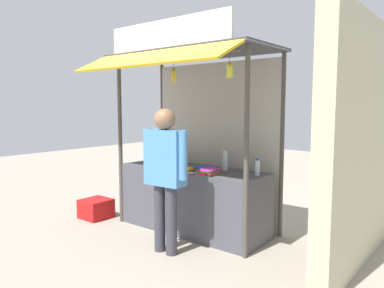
{
  "coord_description": "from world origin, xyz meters",
  "views": [
    {
      "loc": [
        3.25,
        -4.04,
        1.79
      ],
      "look_at": [
        0.0,
        0.0,
        1.25
      ],
      "focal_mm": 34.6,
      "sensor_mm": 36.0,
      "label": 1
    }
  ],
  "objects_px": {
    "water_bottle_rear_center": "(160,155)",
    "magazine_stack_far_left": "(206,168)",
    "magazine_stack_front_left": "(182,170)",
    "plastic_crate": "(96,209)",
    "water_bottle_center": "(171,153)",
    "water_bottle_mid_left": "(152,154)",
    "water_bottle_back_left": "(225,161)",
    "banana_bunch_rightmost": "(230,71)",
    "magazine_stack_far_right": "(166,162)",
    "banana_bunch_inner_right": "(174,76)",
    "vendor_person": "(165,167)",
    "water_bottle_front_right": "(257,167)",
    "magazine_stack_back_right": "(209,172)"
  },
  "relations": [
    {
      "from": "water_bottle_back_left",
      "to": "magazine_stack_far_right",
      "type": "distance_m",
      "value": 0.95
    },
    {
      "from": "water_bottle_back_left",
      "to": "banana_bunch_rightmost",
      "type": "relative_size",
      "value": 0.91
    },
    {
      "from": "plastic_crate",
      "to": "magazine_stack_far_left",
      "type": "bearing_deg",
      "value": 16.29
    },
    {
      "from": "water_bottle_center",
      "to": "plastic_crate",
      "type": "relative_size",
      "value": 0.72
    },
    {
      "from": "banana_bunch_rightmost",
      "to": "water_bottle_rear_center",
      "type": "bearing_deg",
      "value": 161.55
    },
    {
      "from": "water_bottle_front_right",
      "to": "magazine_stack_front_left",
      "type": "relative_size",
      "value": 0.74
    },
    {
      "from": "banana_bunch_rightmost",
      "to": "vendor_person",
      "type": "xyz_separation_m",
      "value": [
        -0.66,
        -0.38,
        -1.12
      ]
    },
    {
      "from": "magazine_stack_back_right",
      "to": "vendor_person",
      "type": "bearing_deg",
      "value": -107.91
    },
    {
      "from": "water_bottle_rear_center",
      "to": "plastic_crate",
      "type": "bearing_deg",
      "value": -146.54
    },
    {
      "from": "water_bottle_back_left",
      "to": "vendor_person",
      "type": "bearing_deg",
      "value": -99.27
    },
    {
      "from": "magazine_stack_front_left",
      "to": "plastic_crate",
      "type": "height_order",
      "value": "magazine_stack_front_left"
    },
    {
      "from": "water_bottle_rear_center",
      "to": "magazine_stack_far_left",
      "type": "xyz_separation_m",
      "value": [
        0.92,
        -0.05,
        -0.1
      ]
    },
    {
      "from": "magazine_stack_front_left",
      "to": "water_bottle_back_left",
      "type": "bearing_deg",
      "value": 50.45
    },
    {
      "from": "water_bottle_rear_center",
      "to": "banana_bunch_inner_right",
      "type": "distance_m",
      "value": 1.48
    },
    {
      "from": "plastic_crate",
      "to": "magazine_stack_back_right",
      "type": "bearing_deg",
      "value": 7.99
    },
    {
      "from": "water_bottle_front_right",
      "to": "banana_bunch_inner_right",
      "type": "bearing_deg",
      "value": -146.46
    },
    {
      "from": "water_bottle_mid_left",
      "to": "magazine_stack_far_left",
      "type": "xyz_separation_m",
      "value": [
        1.09,
        -0.04,
        -0.1
      ]
    },
    {
      "from": "banana_bunch_inner_right",
      "to": "banana_bunch_rightmost",
      "type": "height_order",
      "value": "same"
    },
    {
      "from": "water_bottle_back_left",
      "to": "water_bottle_rear_center",
      "type": "distance_m",
      "value": 1.13
    },
    {
      "from": "magazine_stack_far_left",
      "to": "magazine_stack_back_right",
      "type": "relative_size",
      "value": 0.99
    },
    {
      "from": "water_bottle_mid_left",
      "to": "vendor_person",
      "type": "relative_size",
      "value": 0.16
    },
    {
      "from": "water_bottle_front_right",
      "to": "vendor_person",
      "type": "relative_size",
      "value": 0.13
    },
    {
      "from": "magazine_stack_far_right",
      "to": "vendor_person",
      "type": "height_order",
      "value": "vendor_person"
    },
    {
      "from": "water_bottle_center",
      "to": "magazine_stack_front_left",
      "type": "height_order",
      "value": "water_bottle_center"
    },
    {
      "from": "water_bottle_center",
      "to": "plastic_crate",
      "type": "xyz_separation_m",
      "value": [
        -0.93,
        -0.76,
        -0.89
      ]
    },
    {
      "from": "magazine_stack_front_left",
      "to": "banana_bunch_inner_right",
      "type": "xyz_separation_m",
      "value": [
        0.03,
        -0.2,
        1.24
      ]
    },
    {
      "from": "magazine_stack_far_left",
      "to": "plastic_crate",
      "type": "bearing_deg",
      "value": -163.71
    },
    {
      "from": "magazine_stack_front_left",
      "to": "water_bottle_front_right",
      "type": "bearing_deg",
      "value": 23.19
    },
    {
      "from": "water_bottle_front_right",
      "to": "magazine_stack_back_right",
      "type": "relative_size",
      "value": 0.69
    },
    {
      "from": "banana_bunch_inner_right",
      "to": "vendor_person",
      "type": "height_order",
      "value": "banana_bunch_inner_right"
    },
    {
      "from": "magazine_stack_far_right",
      "to": "plastic_crate",
      "type": "bearing_deg",
      "value": -155.23
    },
    {
      "from": "water_bottle_front_right",
      "to": "magazine_stack_front_left",
      "type": "distance_m",
      "value": 1.01
    },
    {
      "from": "water_bottle_rear_center",
      "to": "magazine_stack_front_left",
      "type": "xyz_separation_m",
      "value": [
        0.74,
        -0.34,
        -0.1
      ]
    },
    {
      "from": "water_bottle_rear_center",
      "to": "plastic_crate",
      "type": "height_order",
      "value": "water_bottle_rear_center"
    },
    {
      "from": "magazine_stack_front_left",
      "to": "plastic_crate",
      "type": "distance_m",
      "value": 1.81
    },
    {
      "from": "magazine_stack_back_right",
      "to": "vendor_person",
      "type": "xyz_separation_m",
      "value": [
        -0.2,
        -0.62,
        0.12
      ]
    },
    {
      "from": "banana_bunch_inner_right",
      "to": "banana_bunch_rightmost",
      "type": "bearing_deg",
      "value": 0.21
    },
    {
      "from": "magazine_stack_far_left",
      "to": "water_bottle_rear_center",
      "type": "bearing_deg",
      "value": 176.57
    },
    {
      "from": "magazine_stack_far_right",
      "to": "banana_bunch_inner_right",
      "type": "distance_m",
      "value": 1.43
    },
    {
      "from": "magazine_stack_far_left",
      "to": "vendor_person",
      "type": "xyz_separation_m",
      "value": [
        0.03,
        -0.86,
        0.13
      ]
    },
    {
      "from": "water_bottle_mid_left",
      "to": "magazine_stack_back_right",
      "type": "height_order",
      "value": "water_bottle_mid_left"
    },
    {
      "from": "water_bottle_rear_center",
      "to": "magazine_stack_far_right",
      "type": "distance_m",
      "value": 0.23
    },
    {
      "from": "magazine_stack_far_right",
      "to": "magazine_stack_back_right",
      "type": "height_order",
      "value": "magazine_stack_far_right"
    },
    {
      "from": "magazine_stack_back_right",
      "to": "magazine_stack_front_left",
      "type": "bearing_deg",
      "value": -173.46
    },
    {
      "from": "water_bottle_rear_center",
      "to": "water_bottle_mid_left",
      "type": "bearing_deg",
      "value": -175.03
    },
    {
      "from": "plastic_crate",
      "to": "magazine_stack_far_right",
      "type": "bearing_deg",
      "value": 24.77
    },
    {
      "from": "vendor_person",
      "to": "plastic_crate",
      "type": "relative_size",
      "value": 4.12
    },
    {
      "from": "water_bottle_back_left",
      "to": "plastic_crate",
      "type": "distance_m",
      "value": 2.29
    },
    {
      "from": "banana_bunch_rightmost",
      "to": "plastic_crate",
      "type": "height_order",
      "value": "banana_bunch_rightmost"
    },
    {
      "from": "magazine_stack_front_left",
      "to": "banana_bunch_inner_right",
      "type": "bearing_deg",
      "value": -82.37
    }
  ]
}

